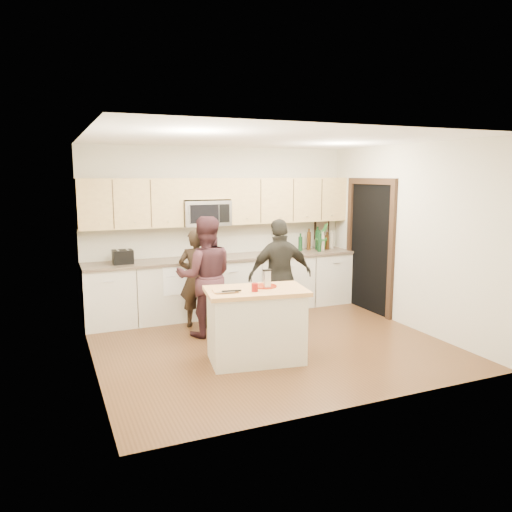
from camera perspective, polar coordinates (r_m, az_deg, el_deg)
name	(u,v)px	position (r m, az deg, el deg)	size (l,w,h in m)	color
floor	(269,344)	(6.83, 1.54, -10.01)	(4.50, 4.50, 0.00)	#52321C
room_shell	(270,216)	(6.46, 1.61, 4.63)	(4.52, 4.02, 2.71)	beige
back_cabinetry	(227,285)	(8.20, -3.37, -3.28)	(4.50, 0.66, 0.94)	beige
upper_cabinetry	(225,200)	(8.17, -3.59, 6.38)	(4.50, 0.33, 0.75)	#D7B56E
microwave	(205,213)	(8.04, -5.80, 4.92)	(0.76, 0.41, 0.40)	silver
doorway	(370,242)	(8.43, 12.90, 1.57)	(0.06, 1.25, 2.20)	black
framed_picture	(322,229)	(9.16, 7.52, 3.10)	(0.30, 0.03, 0.38)	black
dish_towel	(172,271)	(7.70, -9.59, -1.73)	(0.34, 0.60, 0.48)	white
island	(256,325)	(6.10, 0.01, -7.87)	(1.30, 0.88, 0.90)	beige
red_plate	(265,286)	(6.10, 0.99, -3.46)	(0.30, 0.30, 0.02)	maroon
box_grater	(267,278)	(6.00, 1.26, -2.52)	(0.10, 0.06, 0.21)	silver
drink_glass	(255,287)	(5.85, -0.15, -3.59)	(0.08, 0.08, 0.10)	maroon
cutting_board	(225,291)	(5.87, -3.55, -3.99)	(0.29, 0.19, 0.02)	tan
tongs	(232,291)	(5.78, -2.81, -4.00)	(0.23, 0.03, 0.02)	black
knife	(226,292)	(5.75, -3.48, -4.14)	(0.22, 0.02, 0.01)	silver
toaster	(123,257)	(7.69, -14.98, -0.09)	(0.29, 0.24, 0.21)	black
bottle_cluster	(319,240)	(8.87, 7.18, 1.84)	(0.74, 0.35, 0.41)	black
orchid	(322,236)	(8.87, 7.55, 2.23)	(0.26, 0.21, 0.47)	#2A692A
woman_left	(197,278)	(7.43, -6.77, -2.54)	(0.54, 0.35, 1.48)	black
woman_center	(205,277)	(7.00, -5.81, -2.36)	(0.82, 0.64, 1.69)	#31181C
woman_right	(280,275)	(7.20, 2.79, -2.24)	(0.96, 0.40, 1.64)	black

